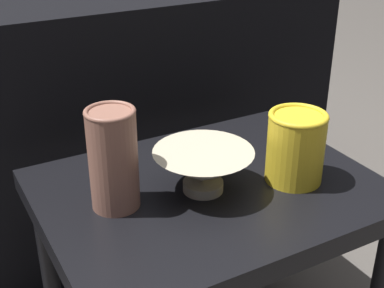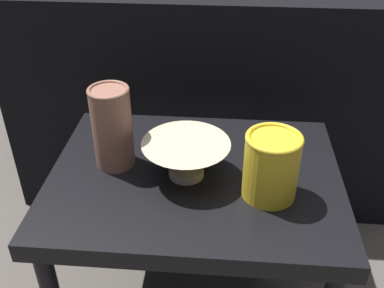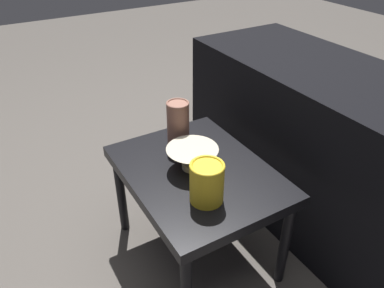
# 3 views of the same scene
# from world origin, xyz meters

# --- Properties ---
(table) EXTENTS (0.61, 0.47, 0.41)m
(table) POSITION_xyz_m (0.00, 0.00, 0.36)
(table) COLOR black
(table) RESTS_ON ground_plane
(couch_backdrop) EXTENTS (1.17, 0.50, 0.67)m
(couch_backdrop) POSITION_xyz_m (0.00, 0.58, 0.33)
(couch_backdrop) COLOR black
(couch_backdrop) RESTS_ON ground_plane
(bowl) EXTENTS (0.18, 0.18, 0.08)m
(bowl) POSITION_xyz_m (-0.02, -0.01, 0.46)
(bowl) COLOR #B2A88E
(bowl) RESTS_ON table
(vase_textured_left) EXTENTS (0.08, 0.08, 0.18)m
(vase_textured_left) POSITION_xyz_m (-0.17, 0.02, 0.50)
(vase_textured_left) COLOR brown
(vase_textured_left) RESTS_ON table
(vase_colorful_right) EXTENTS (0.11, 0.11, 0.13)m
(vase_colorful_right) POSITION_xyz_m (0.15, -0.06, 0.48)
(vase_colorful_right) COLOR gold
(vase_colorful_right) RESTS_ON table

